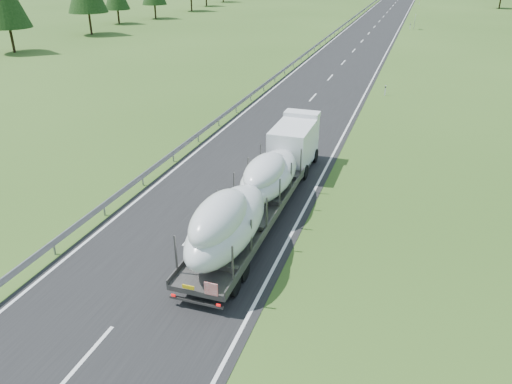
% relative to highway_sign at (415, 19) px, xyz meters
% --- Properties ---
extents(ground, '(400.00, 400.00, 0.00)m').
position_rel_highway_sign_xyz_m(ground, '(-7.20, -80.00, -1.81)').
color(ground, '#33521B').
rests_on(ground, ground).
extents(road_surface, '(10.00, 400.00, 0.02)m').
position_rel_highway_sign_xyz_m(road_surface, '(-7.20, 20.00, -1.80)').
color(road_surface, black).
rests_on(road_surface, ground).
extents(guardrail, '(0.10, 400.00, 0.76)m').
position_rel_highway_sign_xyz_m(guardrail, '(-12.50, 19.94, -1.21)').
color(guardrail, slate).
rests_on(guardrail, ground).
extents(highway_sign, '(0.08, 0.90, 2.60)m').
position_rel_highway_sign_xyz_m(highway_sign, '(0.00, 0.00, 0.00)').
color(highway_sign, slate).
rests_on(highway_sign, ground).
extents(boat_truck, '(2.56, 17.49, 3.69)m').
position_rel_highway_sign_xyz_m(boat_truck, '(-4.60, -77.85, 0.13)').
color(boat_truck, white).
rests_on(boat_truck, ground).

